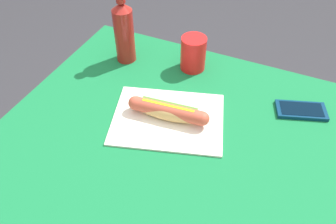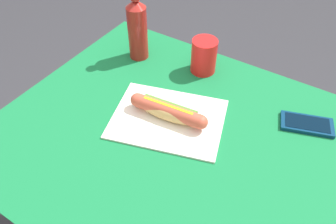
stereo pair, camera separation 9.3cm
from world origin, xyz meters
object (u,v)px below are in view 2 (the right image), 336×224
at_px(hot_dog, 168,111).
at_px(cell_phone, 307,124).
at_px(drinking_cup, 204,56).
at_px(soda_bottle, 137,28).

bearing_deg(hot_dog, cell_phone, 28.68).
distance_m(cell_phone, drinking_cup, 0.37).
bearing_deg(drinking_cup, soda_bottle, -168.18).
relative_size(hot_dog, drinking_cup, 2.07).
height_order(cell_phone, drinking_cup, drinking_cup).
bearing_deg(cell_phone, drinking_cup, 169.61).
relative_size(soda_bottle, drinking_cup, 2.22).
height_order(hot_dog, cell_phone, hot_dog).
relative_size(cell_phone, drinking_cup, 1.38).
xyz_separation_m(cell_phone, drinking_cup, (-0.36, 0.07, 0.05)).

